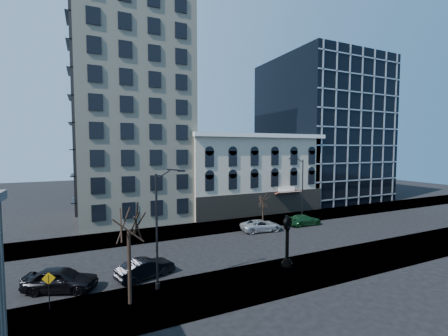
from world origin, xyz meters
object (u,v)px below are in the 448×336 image
street_clock (287,243)px  car_near_a (61,279)px  street_lamp_near (165,197)px  car_near_b (146,268)px  warning_sign (49,284)px

street_clock → car_near_a: street_clock is taller
street_clock → street_lamp_near: size_ratio=0.50×
car_near_a → car_near_b: car_near_a is taller
warning_sign → street_lamp_near: bearing=6.9°
street_lamp_near → car_near_b: street_lamp_near is taller
street_lamp_near → car_near_a: 9.59m
street_lamp_near → car_near_b: bearing=109.3°
car_near_a → car_near_b: size_ratio=1.09×
street_clock → warning_sign: bearing=155.0°
warning_sign → car_near_b: (6.41, 2.45, -1.00)m
street_lamp_near → car_near_b: (-1.04, 2.50, -6.03)m
street_lamp_near → car_near_a: street_lamp_near is taller
street_clock → car_near_b: 11.95m
warning_sign → car_near_a: bearing=88.1°
street_clock → street_lamp_near: street_lamp_near is taller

